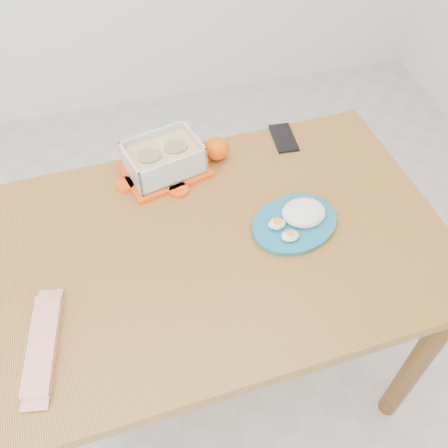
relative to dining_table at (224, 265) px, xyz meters
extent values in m
plane|color=#B7B7B2|center=(-0.20, -0.09, -0.64)|extent=(3.50, 3.50, 0.00)
cube|color=#AE7031|center=(0.00, 0.00, 0.09)|extent=(1.14, 0.79, 0.04)
cylinder|color=brown|center=(0.51, -0.28, -0.28)|extent=(0.06, 0.06, 0.71)
cylinder|color=brown|center=(-0.51, 0.28, -0.28)|extent=(0.06, 0.06, 0.71)
cylinder|color=brown|center=(0.47, 0.33, -0.28)|extent=(0.06, 0.06, 0.71)
cube|color=#FA4607|center=(-0.10, 0.27, 0.12)|extent=(0.26, 0.22, 0.01)
cube|color=silver|center=(-0.10, 0.27, 0.16)|extent=(0.22, 0.19, 0.08)
cube|color=tan|center=(-0.10, 0.27, 0.16)|extent=(0.21, 0.17, 0.05)
cylinder|color=#988464|center=(-0.13, 0.26, 0.18)|extent=(0.08, 0.08, 0.02)
cylinder|color=#988464|center=(-0.06, 0.28, 0.18)|extent=(0.08, 0.08, 0.02)
sphere|color=#FF6405|center=(0.06, 0.29, 0.14)|extent=(0.07, 0.07, 0.07)
cylinder|color=#196B8A|center=(0.18, 0.00, 0.12)|extent=(0.28, 0.28, 0.01)
ellipsoid|color=white|center=(0.21, 0.01, 0.15)|extent=(0.14, 0.12, 0.05)
ellipsoid|color=silver|center=(0.13, 0.00, 0.13)|extent=(0.05, 0.05, 0.02)
ellipsoid|color=silver|center=(0.15, -0.05, 0.13)|extent=(0.05, 0.05, 0.02)
cube|color=red|center=(-0.44, -0.18, 0.12)|extent=(0.09, 0.23, 0.02)
cube|color=black|center=(0.27, 0.32, 0.11)|extent=(0.07, 0.13, 0.01)
camera|label=1|loc=(-0.19, -0.73, 1.08)|focal=40.00mm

